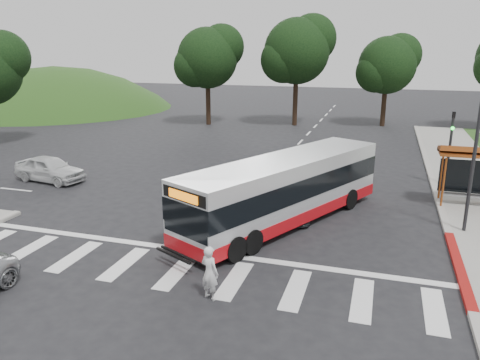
% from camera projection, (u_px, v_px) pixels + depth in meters
% --- Properties ---
extents(ground, '(140.00, 140.00, 0.00)m').
position_uv_depth(ground, '(226.00, 221.00, 20.18)').
color(ground, black).
rests_on(ground, ground).
extents(sidewalk_east, '(4.00, 40.00, 0.12)m').
position_uv_depth(sidewalk_east, '(475.00, 189.00, 24.36)').
color(sidewalk_east, gray).
rests_on(sidewalk_east, ground).
extents(curb_east, '(0.30, 40.00, 0.15)m').
position_uv_depth(curb_east, '(434.00, 186.00, 24.93)').
color(curb_east, '#9E9991').
rests_on(curb_east, ground).
extents(curb_east_red, '(0.32, 6.00, 0.15)m').
position_uv_depth(curb_east_red, '(459.00, 267.00, 15.75)').
color(curb_east_red, maroon).
rests_on(curb_east_red, ground).
extents(hillside_nw, '(44.00, 44.00, 10.00)m').
position_uv_depth(hillside_nw, '(57.00, 108.00, 56.85)').
color(hillside_nw, '#264516').
rests_on(hillside_nw, ground).
extents(crosswalk_ladder, '(18.00, 2.60, 0.01)m').
position_uv_depth(crosswalk_ladder, '(177.00, 272.00, 15.58)').
color(crosswalk_ladder, silver).
rests_on(crosswalk_ladder, ground).
extents(traffic_signal_ne_tall, '(0.18, 0.37, 6.50)m').
position_uv_depth(traffic_signal_ne_tall, '(477.00, 138.00, 17.74)').
color(traffic_signal_ne_tall, black).
rests_on(traffic_signal_ne_tall, ground).
extents(traffic_signal_ne_short, '(0.18, 0.37, 4.00)m').
position_uv_depth(traffic_signal_ne_short, '(451.00, 141.00, 24.55)').
color(traffic_signal_ne_short, black).
rests_on(traffic_signal_ne_short, ground).
extents(tree_north_a, '(6.60, 6.15, 10.17)m').
position_uv_depth(tree_north_a, '(298.00, 50.00, 42.75)').
color(tree_north_a, black).
rests_on(tree_north_a, ground).
extents(tree_north_b, '(5.72, 5.33, 8.43)m').
position_uv_depth(tree_north_b, '(388.00, 64.00, 42.64)').
color(tree_north_b, black).
rests_on(tree_north_b, ground).
extents(tree_north_c, '(6.16, 5.74, 9.30)m').
position_uv_depth(tree_north_c, '(208.00, 57.00, 43.37)').
color(tree_north_c, black).
rests_on(tree_north_c, ground).
extents(transit_bus, '(6.90, 10.79, 2.81)m').
position_uv_depth(transit_bus, '(285.00, 191.00, 19.57)').
color(transit_bus, silver).
rests_on(transit_bus, ground).
extents(pedestrian, '(0.71, 0.59, 1.67)m').
position_uv_depth(pedestrian, '(210.00, 273.00, 13.74)').
color(pedestrian, silver).
rests_on(pedestrian, ground).
extents(dark_sedan, '(1.80, 4.30, 1.24)m').
position_uv_depth(dark_sedan, '(298.00, 200.00, 20.96)').
color(dark_sedan, black).
rests_on(dark_sedan, ground).
extents(west_car_white, '(4.35, 2.27, 1.41)m').
position_uv_depth(west_car_white, '(50.00, 169.00, 25.91)').
color(west_car_white, silver).
rests_on(west_car_white, ground).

